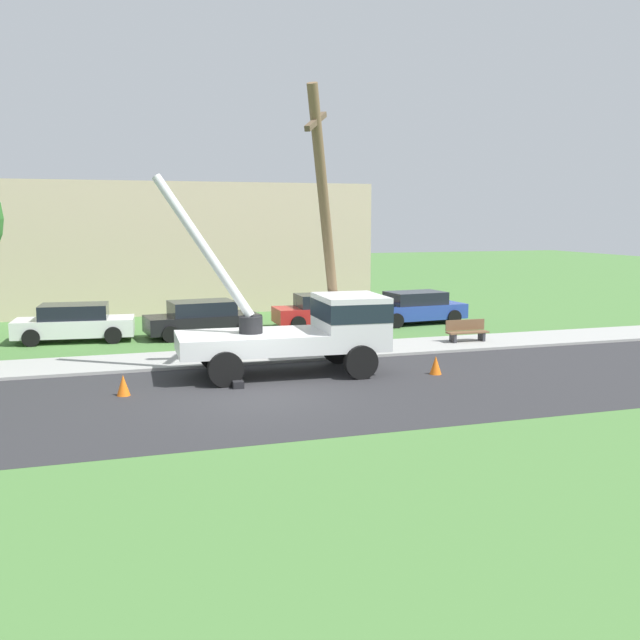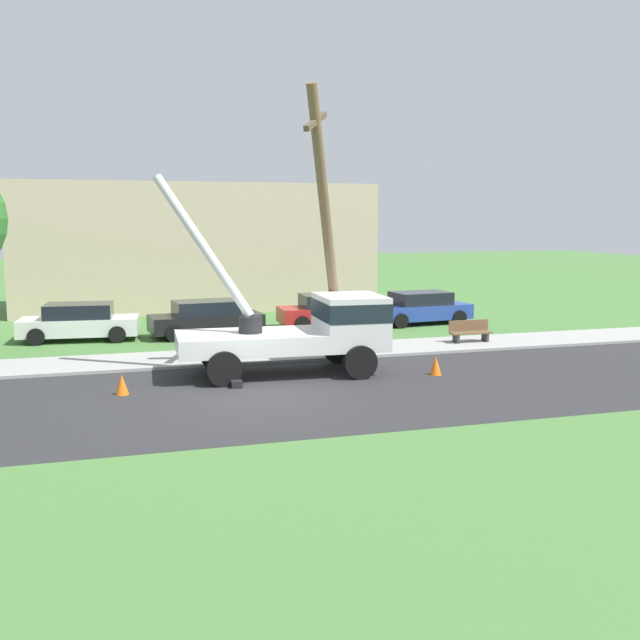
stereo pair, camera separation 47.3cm
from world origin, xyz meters
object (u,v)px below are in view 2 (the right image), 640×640
(parked_sedan_black, at_px, (206,318))
(parked_sedan_red, at_px, (330,310))
(traffic_cone_ahead, at_px, (436,366))
(park_bench, at_px, (470,332))
(parked_sedan_blue, at_px, (420,308))
(parked_sedan_white, at_px, (79,322))
(traffic_cone_behind, at_px, (122,384))
(utility_truck, at_px, (309,327))
(leaning_utility_pole, at_px, (327,228))

(parked_sedan_black, distance_m, parked_sedan_red, 5.57)
(traffic_cone_ahead, relative_size, park_bench, 0.35)
(parked_sedan_red, distance_m, parked_sedan_blue, 4.14)
(parked_sedan_white, bearing_deg, park_bench, -20.26)
(traffic_cone_behind, bearing_deg, park_bench, 18.93)
(parked_sedan_white, distance_m, parked_sedan_red, 10.30)
(parked_sedan_black, bearing_deg, traffic_cone_behind, -111.06)
(traffic_cone_behind, relative_size, parked_sedan_red, 0.13)
(traffic_cone_behind, xyz_separation_m, parked_sedan_blue, (13.11, 9.79, 0.43))
(traffic_cone_behind, height_order, parked_sedan_white, parked_sedan_white)
(utility_truck, bearing_deg, parked_sedan_white, 129.77)
(leaning_utility_pole, distance_m, parked_sedan_blue, 11.00)
(traffic_cone_behind, distance_m, parked_sedan_white, 9.59)
(utility_truck, bearing_deg, traffic_cone_behind, -167.24)
(leaning_utility_pole, bearing_deg, utility_truck, -137.99)
(leaning_utility_pole, distance_m, traffic_cone_behind, 7.79)
(parked_sedan_white, height_order, parked_sedan_blue, same)
(parked_sedan_red, height_order, parked_sedan_blue, same)
(traffic_cone_ahead, height_order, parked_sedan_blue, parked_sedan_blue)
(parked_sedan_blue, bearing_deg, traffic_cone_ahead, -111.92)
(utility_truck, height_order, park_bench, utility_truck)
(park_bench, bearing_deg, parked_sedan_blue, 85.18)
(utility_truck, relative_size, traffic_cone_behind, 12.06)
(traffic_cone_behind, distance_m, parked_sedan_red, 13.50)
(leaning_utility_pole, relative_size, parked_sedan_white, 1.88)
(parked_sedan_black, bearing_deg, parked_sedan_red, 10.18)
(parked_sedan_blue, bearing_deg, parked_sedan_white, -178.79)
(leaning_utility_pole, distance_m, traffic_cone_ahead, 5.38)
(traffic_cone_behind, height_order, park_bench, park_bench)
(traffic_cone_behind, relative_size, park_bench, 0.35)
(traffic_cone_ahead, distance_m, parked_sedan_red, 10.22)
(parked_sedan_white, relative_size, parked_sedan_red, 1.02)
(leaning_utility_pole, distance_m, parked_sedan_black, 8.50)
(parked_sedan_white, height_order, parked_sedan_black, same)
(traffic_cone_ahead, relative_size, parked_sedan_black, 0.12)
(parked_sedan_red, distance_m, park_bench, 6.81)
(parked_sedan_white, bearing_deg, traffic_cone_behind, -82.16)
(leaning_utility_pole, bearing_deg, parked_sedan_red, 71.88)
(parked_sedan_black, bearing_deg, utility_truck, -75.35)
(parked_sedan_white, bearing_deg, parked_sedan_black, -4.79)
(parked_sedan_blue, bearing_deg, leaning_utility_pole, -130.87)
(utility_truck, distance_m, park_bench, 7.80)
(traffic_cone_ahead, bearing_deg, parked_sedan_red, 90.73)
(utility_truck, height_order, parked_sedan_white, utility_truck)
(parked_sedan_white, relative_size, park_bench, 2.84)
(utility_truck, relative_size, parked_sedan_blue, 1.49)
(park_bench, bearing_deg, traffic_cone_behind, -161.07)
(utility_truck, height_order, parked_sedan_blue, utility_truck)
(leaning_utility_pole, bearing_deg, parked_sedan_black, 111.60)
(leaning_utility_pole, xyz_separation_m, park_bench, (6.32, 2.38, -3.92))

